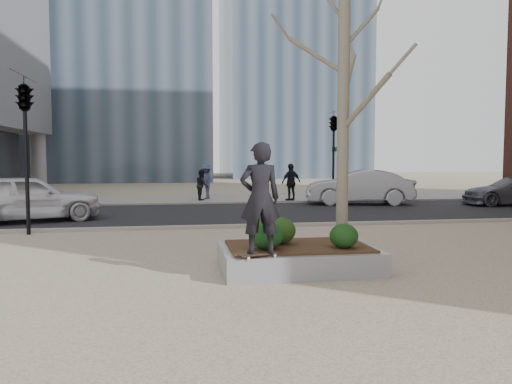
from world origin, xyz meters
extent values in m
plane|color=tan|center=(0.00, 0.00, 0.00)|extent=(120.00, 120.00, 0.00)
cube|color=black|center=(0.00, 10.00, 0.01)|extent=(60.00, 8.00, 0.02)
cube|color=gray|center=(0.00, 17.00, 0.01)|extent=(60.00, 6.00, 0.02)
cube|color=gray|center=(1.00, 0.00, 0.23)|extent=(3.00, 2.00, 0.45)
cube|color=#382314|center=(1.00, 0.00, 0.47)|extent=(2.70, 1.70, 0.04)
ellipsoid|color=#103412|center=(0.31, -0.36, 0.76)|extent=(0.63, 0.63, 0.54)
ellipsoid|color=#173711|center=(0.69, 0.20, 0.76)|extent=(0.63, 0.63, 0.53)
ellipsoid|color=#183511|center=(1.78, -0.45, 0.72)|extent=(0.54, 0.54, 0.46)
imported|color=black|center=(0.10, -0.88, 1.50)|extent=(0.71, 0.47, 1.95)
imported|color=silver|center=(-6.29, 8.48, 0.83)|extent=(5.11, 3.41, 1.62)
imported|color=#93949A|center=(7.10, 12.61, 0.83)|extent=(5.15, 2.72, 1.61)
imported|color=black|center=(0.02, 15.98, 0.80)|extent=(0.64, 0.80, 1.55)
imported|color=#3A4469|center=(0.27, 16.75, 0.94)|extent=(1.07, 1.35, 1.82)
imported|color=black|center=(4.37, 14.74, 0.96)|extent=(1.19, 0.84, 1.88)
camera|label=1|loc=(-1.38, -9.40, 2.21)|focal=35.00mm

